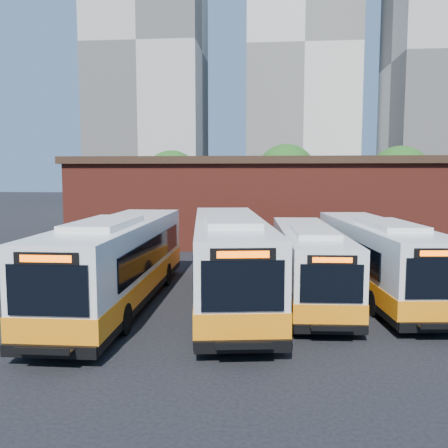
# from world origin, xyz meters

# --- Properties ---
(ground) EXTENTS (220.00, 220.00, 0.00)m
(ground) POSITION_xyz_m (0.00, 0.00, 0.00)
(ground) COLOR black
(bus_west) EXTENTS (2.84, 13.17, 3.58)m
(bus_west) POSITION_xyz_m (-6.04, 1.01, 1.62)
(bus_west) COLOR silver
(bus_west) RESTS_ON ground
(bus_midwest) EXTENTS (4.46, 13.55, 3.64)m
(bus_midwest) POSITION_xyz_m (-1.65, 1.87, 1.65)
(bus_midwest) COLOR silver
(bus_midwest) RESTS_ON ground
(bus_mideast) EXTENTS (2.80, 11.44, 3.09)m
(bus_mideast) POSITION_xyz_m (1.65, 2.85, 1.40)
(bus_mideast) COLOR silver
(bus_mideast) RESTS_ON ground
(bus_east) EXTENTS (3.67, 12.34, 3.32)m
(bus_east) POSITION_xyz_m (4.67, 3.63, 1.51)
(bus_east) COLOR silver
(bus_east) RESTS_ON ground
(transit_worker) EXTENTS (0.56, 0.71, 1.71)m
(transit_worker) POSITION_xyz_m (0.09, -3.49, 0.85)
(transit_worker) COLOR black
(transit_worker) RESTS_ON ground
(depot_building) EXTENTS (28.60, 12.60, 6.40)m
(depot_building) POSITION_xyz_m (0.00, 20.00, 3.26)
(depot_building) COLOR maroon
(depot_building) RESTS_ON ground
(tree_west) EXTENTS (6.00, 6.00, 7.65)m
(tree_west) POSITION_xyz_m (-10.00, 32.00, 4.64)
(tree_west) COLOR #382314
(tree_west) RESTS_ON ground
(tree_mid) EXTENTS (6.56, 6.56, 8.36)m
(tree_mid) POSITION_xyz_m (2.00, 34.00, 5.08)
(tree_mid) COLOR #382314
(tree_mid) RESTS_ON ground
(tree_east) EXTENTS (6.24, 6.24, 7.96)m
(tree_east) POSITION_xyz_m (13.00, 31.00, 4.83)
(tree_east) COLOR #382314
(tree_east) RESTS_ON ground
(tower_left) EXTENTS (20.00, 18.00, 56.20)m
(tower_left) POSITION_xyz_m (-22.00, 72.00, 27.84)
(tower_left) COLOR #B6B0A7
(tower_left) RESTS_ON ground
(tower_center) EXTENTS (22.00, 20.00, 61.20)m
(tower_center) POSITION_xyz_m (7.00, 86.00, 30.34)
(tower_center) COLOR silver
(tower_center) RESTS_ON ground
(tower_right) EXTENTS (18.00, 18.00, 49.20)m
(tower_right) POSITION_xyz_m (30.00, 68.00, 24.34)
(tower_right) COLOR #B6B0A7
(tower_right) RESTS_ON ground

